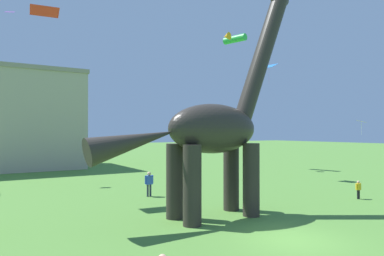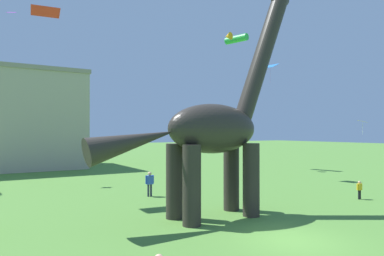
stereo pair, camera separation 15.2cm
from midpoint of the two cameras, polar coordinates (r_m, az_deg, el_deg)
ground_plane at (r=15.98m, az=15.44°, el=-16.85°), size 240.00×240.00×0.00m
dinosaur_sculpture at (r=18.71m, az=3.05°, el=-0.10°), size 12.26×2.60×12.82m
person_far_spectator at (r=26.40m, az=24.87°, el=-8.66°), size 0.46×0.20×1.22m
person_near_flyer at (r=25.06m, az=-7.04°, el=-8.47°), size 0.64×0.28×1.71m
kite_drifting at (r=46.05m, az=6.48°, el=14.00°), size 3.04×3.25×0.92m
kite_far_right at (r=26.11m, az=-22.63°, el=16.82°), size 1.90×1.51×0.30m
kite_mid_right at (r=25.37m, az=25.26°, el=0.94°), size 0.91×0.83×0.93m
kite_near_low at (r=37.15m, az=-27.19°, el=16.16°), size 0.93×0.83×0.23m
kite_near_high at (r=35.46m, az=12.05°, el=9.60°), size 1.19×1.56×1.88m
background_building_block at (r=48.86m, az=-26.61°, el=1.21°), size 14.92×12.51×11.86m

